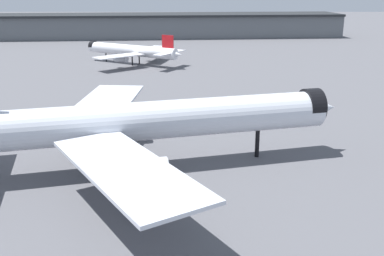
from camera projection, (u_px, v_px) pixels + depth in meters
ground at (143, 176)px, 69.21m from camera, size 900.00×900.00×0.00m
airliner_near_gate at (138, 122)px, 70.01m from camera, size 67.16×60.26×17.62m
airliner_far_taxiway at (130, 51)px, 165.40m from camera, size 39.97×35.86×11.64m
terminal_building at (108, 26)px, 249.74m from camera, size 255.93×52.50×24.70m
baggage_tug_wing at (299, 119)px, 95.20m from camera, size 2.90×3.57×1.85m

